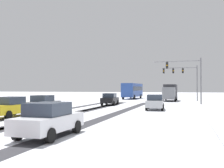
{
  "coord_description": "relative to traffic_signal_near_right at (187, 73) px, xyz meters",
  "views": [
    {
      "loc": [
        8.27,
        -4.55,
        2.28
      ],
      "look_at": [
        0.0,
        24.09,
        2.8
      ],
      "focal_mm": 41.04,
      "sensor_mm": 36.0,
      "label": 1
    }
  ],
  "objects": [
    {
      "name": "car_grey_third",
      "position": [
        -13.57,
        -14.84,
        -3.64
      ],
      "size": [
        1.89,
        4.13,
        1.62
      ],
      "color": "slate",
      "rests_on": "ground"
    },
    {
      "name": "car_black_lead",
      "position": [
        -10.23,
        -3.21,
        -3.64
      ],
      "size": [
        2.02,
        4.19,
        1.62
      ],
      "color": "black",
      "rests_on": "ground"
    },
    {
      "name": "wheel_track_center",
      "position": [
        -6.26,
        -15.21,
        -4.46
      ],
      "size": [
        1.09,
        37.85,
        0.01
      ],
      "primitive_type": "cube",
      "color": "#38383D",
      "rests_on": "ground"
    },
    {
      "name": "traffic_signal_near_right",
      "position": [
        0.0,
        0.0,
        0.0
      ],
      "size": [
        6.58,
        0.38,
        6.5
      ],
      "color": "slate",
      "rests_on": "ground"
    },
    {
      "name": "traffic_signal_far_right",
      "position": [
        -0.69,
        11.81,
        0.34
      ],
      "size": [
        6.36,
        0.76,
        6.5
      ],
      "color": "slate",
      "rests_on": "ground"
    },
    {
      "name": "bus_oncoming",
      "position": [
        -11.62,
        19.27,
        -2.47
      ],
      "size": [
        2.83,
        11.04,
        3.38
      ],
      "color": "#284793",
      "rests_on": "ground"
    },
    {
      "name": "car_white_fifth",
      "position": [
        -6.38,
        -26.17,
        -3.64
      ],
      "size": [
        1.92,
        4.15,
        1.62
      ],
      "color": "silver",
      "rests_on": "ground"
    },
    {
      "name": "wheel_track_right_lane",
      "position": [
        -12.85,
        -15.21,
        -4.46
      ],
      "size": [
        1.01,
        37.85,
        0.01
      ],
      "primitive_type": "cube",
      "color": "#38383D",
      "rests_on": "ground"
    },
    {
      "name": "car_silver_second",
      "position": [
        -3.34,
        -9.36,
        -3.64
      ],
      "size": [
        2.01,
        4.19,
        1.62
      ],
      "color": "#B7BABF",
      "rests_on": "ground"
    },
    {
      "name": "wheel_track_oncoming",
      "position": [
        -10.35,
        -15.21,
        -4.46
      ],
      "size": [
        0.96,
        37.85,
        0.01
      ],
      "primitive_type": "cube",
      "color": "#38383D",
      "rests_on": "ground"
    },
    {
      "name": "wheel_track_left_lane",
      "position": [
        -9.93,
        -15.21,
        -4.46
      ],
      "size": [
        1.17,
        37.85,
        0.01
      ],
      "primitive_type": "cube",
      "color": "#38383D",
      "rests_on": "ground"
    },
    {
      "name": "box_truck_delivery",
      "position": [
        -2.92,
        10.87,
        -2.83
      ],
      "size": [
        2.41,
        7.44,
        3.02
      ],
      "color": "slate",
      "rests_on": "ground"
    },
    {
      "name": "car_yellow_cab_fourth",
      "position": [
        -13.55,
        -19.63,
        -3.64
      ],
      "size": [
        1.98,
        4.17,
        1.62
      ],
      "color": "yellow",
      "rests_on": "ground"
    }
  ]
}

